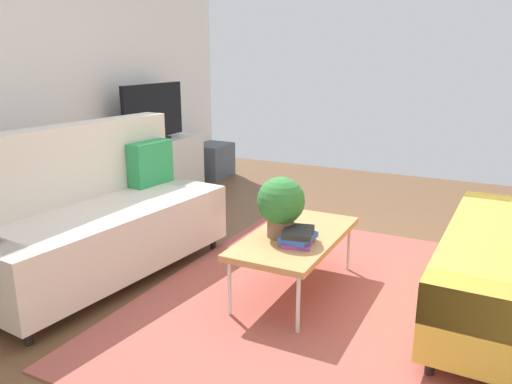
# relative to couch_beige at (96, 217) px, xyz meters

# --- Properties ---
(ground_plane) EXTENTS (7.68, 7.68, 0.00)m
(ground_plane) POSITION_rel_couch_beige_xyz_m (0.42, -1.49, -0.44)
(ground_plane) COLOR brown
(wall_far) EXTENTS (6.40, 0.12, 2.90)m
(wall_far) POSITION_rel_couch_beige_xyz_m (0.42, 1.31, 1.01)
(wall_far) COLOR white
(wall_far) RESTS_ON ground_plane
(area_rug) EXTENTS (2.90, 2.20, 0.01)m
(area_rug) POSITION_rel_couch_beige_xyz_m (0.33, -1.62, -0.44)
(area_rug) COLOR #9E4C42
(area_rug) RESTS_ON ground_plane
(couch_beige) EXTENTS (1.97, 1.02, 1.10)m
(couch_beige) POSITION_rel_couch_beige_xyz_m (0.00, 0.00, 0.00)
(couch_beige) COLOR beige
(couch_beige) RESTS_ON ground_plane
(coffee_table) EXTENTS (1.10, 0.56, 0.42)m
(coffee_table) POSITION_rel_couch_beige_xyz_m (0.38, -1.42, -0.05)
(coffee_table) COLOR #B7844C
(coffee_table) RESTS_ON ground_plane
(tv_console) EXTENTS (1.40, 0.44, 0.64)m
(tv_console) POSITION_rel_couch_beige_xyz_m (1.92, 0.97, -0.12)
(tv_console) COLOR silver
(tv_console) RESTS_ON ground_plane
(tv) EXTENTS (1.00, 0.20, 0.64)m
(tv) POSITION_rel_couch_beige_xyz_m (1.92, 0.95, 0.51)
(tv) COLOR black
(tv) RESTS_ON tv_console
(storage_trunk) EXTENTS (0.52, 0.40, 0.44)m
(storage_trunk) POSITION_rel_couch_beige_xyz_m (3.02, 0.87, -0.22)
(storage_trunk) COLOR #4C5666
(storage_trunk) RESTS_ON ground_plane
(potted_plant) EXTENTS (0.32, 0.32, 0.41)m
(potted_plant) POSITION_rel_couch_beige_xyz_m (0.31, -1.34, 0.21)
(potted_plant) COLOR brown
(potted_plant) RESTS_ON coffee_table
(table_book_0) EXTENTS (0.27, 0.23, 0.03)m
(table_book_0) POSITION_rel_couch_beige_xyz_m (0.23, -1.50, -0.01)
(table_book_0) COLOR purple
(table_book_0) RESTS_ON coffee_table
(table_book_1) EXTENTS (0.25, 0.19, 0.04)m
(table_book_1) POSITION_rel_couch_beige_xyz_m (0.23, -1.50, 0.02)
(table_book_1) COLOR #3359B2
(table_book_1) RESTS_ON table_book_0
(table_book_2) EXTENTS (0.28, 0.23, 0.04)m
(table_book_2) POSITION_rel_couch_beige_xyz_m (0.23, -1.50, 0.06)
(table_book_2) COLOR #262626
(table_book_2) RESTS_ON table_book_1
(vase_0) EXTENTS (0.12, 0.12, 0.13)m
(vase_0) POSITION_rel_couch_beige_xyz_m (1.34, 1.02, 0.27)
(vase_0) COLOR #B24C4C
(vase_0) RESTS_ON tv_console
(bottle_0) EXTENTS (0.05, 0.05, 0.18)m
(bottle_0) POSITION_rel_couch_beige_xyz_m (1.53, 0.93, 0.29)
(bottle_0) COLOR orange
(bottle_0) RESTS_ON tv_console
(bottle_1) EXTENTS (0.05, 0.05, 0.19)m
(bottle_1) POSITION_rel_couch_beige_xyz_m (1.63, 0.93, 0.29)
(bottle_1) COLOR silver
(bottle_1) RESTS_ON tv_console
(bottle_2) EXTENTS (0.04, 0.04, 0.18)m
(bottle_2) POSITION_rel_couch_beige_xyz_m (1.73, 0.93, 0.29)
(bottle_2) COLOR orange
(bottle_2) RESTS_ON tv_console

